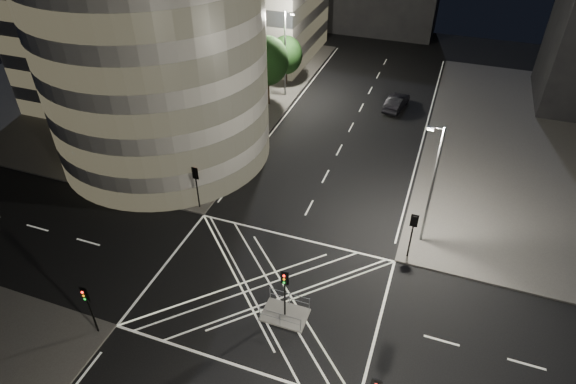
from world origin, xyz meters
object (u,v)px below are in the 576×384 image
at_px(traffic_signal_island, 285,285).
at_px(street_lamp_right_far, 432,183).
at_px(traffic_signal_fl, 196,180).
at_px(sedan, 396,102).
at_px(central_island, 285,315).
at_px(traffic_signal_nl, 88,302).
at_px(street_lamp_left_near, 215,122).
at_px(traffic_signal_fr, 413,228).
at_px(street_lamp_left_far, 286,52).

distance_m(traffic_signal_island, street_lamp_right_far, 13.13).
xyz_separation_m(traffic_signal_fl, traffic_signal_island, (10.80, -8.30, 0.00)).
distance_m(traffic_signal_island, sedan, 32.74).
distance_m(central_island, sedan, 32.68).
xyz_separation_m(traffic_signal_fl, traffic_signal_nl, (0.00, -13.60, 0.00)).
bearing_deg(sedan, street_lamp_left_near, 64.33).
xyz_separation_m(traffic_signal_nl, sedan, (12.61, 37.93, -2.09)).
bearing_deg(sedan, traffic_signal_island, 95.86).
height_order(central_island, traffic_signal_fl, traffic_signal_fl).
xyz_separation_m(central_island, traffic_signal_island, (0.00, 0.00, 2.84)).
xyz_separation_m(traffic_signal_nl, traffic_signal_fr, (17.60, 13.60, 0.00)).
bearing_deg(traffic_signal_fl, traffic_signal_island, -37.54).
xyz_separation_m(traffic_signal_fr, sedan, (-4.99, 24.33, -2.09)).
bearing_deg(traffic_signal_nl, traffic_signal_fr, 37.69).
bearing_deg(traffic_signal_fr, sedan, 101.59).
bearing_deg(traffic_signal_nl, traffic_signal_fl, 90.00).
bearing_deg(street_lamp_left_far, traffic_signal_nl, -89.01).
relative_size(street_lamp_left_near, sedan, 2.00).
bearing_deg(sedan, central_island, 95.86).
bearing_deg(street_lamp_right_far, traffic_signal_island, -125.30).
height_order(central_island, traffic_signal_island, traffic_signal_island).
distance_m(central_island, traffic_signal_nl, 12.36).
distance_m(street_lamp_left_near, street_lamp_left_far, 18.00).
relative_size(traffic_signal_island, street_lamp_left_near, 0.40).
relative_size(traffic_signal_fl, street_lamp_right_far, 0.40).
height_order(central_island, street_lamp_right_far, street_lamp_right_far).
bearing_deg(traffic_signal_fr, street_lamp_left_near, 164.08).
bearing_deg(street_lamp_left_far, street_lamp_left_near, -90.00).
bearing_deg(street_lamp_left_far, central_island, -70.05).
relative_size(central_island, traffic_signal_fl, 0.75).
relative_size(traffic_signal_fr, street_lamp_left_near, 0.40).
relative_size(traffic_signal_fl, street_lamp_left_near, 0.40).
height_order(traffic_signal_nl, street_lamp_left_far, street_lamp_left_far).
xyz_separation_m(traffic_signal_island, street_lamp_left_near, (-11.44, 13.50, 2.63)).
bearing_deg(traffic_signal_fl, traffic_signal_fr, 0.00).
distance_m(street_lamp_right_far, sedan, 23.31).
height_order(traffic_signal_island, sedan, traffic_signal_island).
xyz_separation_m(street_lamp_right_far, sedan, (-5.63, 22.13, -4.72)).
bearing_deg(sedan, traffic_signal_fl, 71.63).
height_order(traffic_signal_nl, sedan, traffic_signal_nl).
height_order(street_lamp_left_near, street_lamp_left_far, same).
distance_m(traffic_signal_island, street_lamp_left_far, 33.61).
bearing_deg(street_lamp_left_far, sedan, 4.86).
bearing_deg(central_island, traffic_signal_nl, -153.86).
bearing_deg(traffic_signal_nl, traffic_signal_island, 26.14).
height_order(traffic_signal_fr, sedan, traffic_signal_fr).
bearing_deg(street_lamp_left_far, traffic_signal_fl, -88.43).
bearing_deg(street_lamp_left_near, sedan, 55.30).
xyz_separation_m(traffic_signal_fr, traffic_signal_island, (-6.80, -8.30, 0.00)).
xyz_separation_m(central_island, street_lamp_left_far, (-11.44, 31.50, 5.47)).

